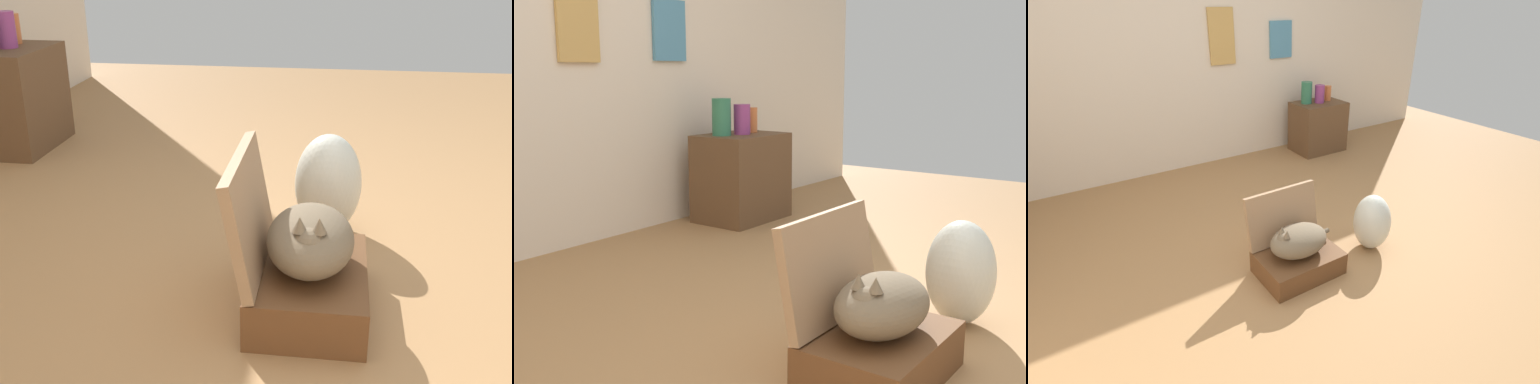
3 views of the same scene
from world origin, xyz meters
The scene contains 10 objects.
ground_plane centered at (0.00, 0.00, 0.00)m, with size 7.68×7.68×0.00m, color #9E7247.
wall_back centered at (0.00, 2.26, 1.30)m, with size 6.40×0.15×2.60m.
suitcase_base centered at (-0.32, 0.05, 0.08)m, with size 0.53×0.37×0.16m, color brown.
suitcase_lid centered at (-0.32, 0.25, 0.35)m, with size 0.53×0.37×0.04m, color #9B7756.
cat centered at (-0.32, 0.05, 0.26)m, with size 0.48×0.28×0.23m.
plastic_bag_white centered at (0.30, 0.01, 0.21)m, with size 0.26×0.27×0.42m, color silver.
side_table centered at (1.21, 1.85, 0.29)m, with size 0.58×0.43×0.58m, color brown.
vase_tall centered at (1.06, 1.90, 0.70)m, with size 0.12×0.12×0.24m, color #2D7051.
vase_short centered at (1.35, 1.87, 0.67)m, with size 0.08×0.08×0.17m, color #CC6B38.
vase_round centered at (1.21, 1.84, 0.68)m, with size 0.11×0.11×0.20m, color #8C387A.
Camera 3 is at (-1.48, -1.58, 1.64)m, focal length 26.23 mm.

